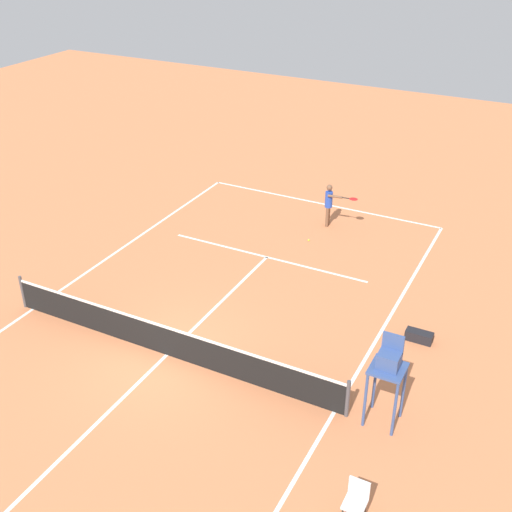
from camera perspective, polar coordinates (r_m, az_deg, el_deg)
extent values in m
plane|color=#D37A4C|center=(17.97, -7.89, -8.65)|extent=(60.00, 60.00, 0.00)
cube|color=white|center=(26.50, 5.83, 4.65)|extent=(9.78, 0.10, 0.01)
cube|color=white|center=(16.20, 6.96, -13.53)|extent=(0.10, 22.36, 0.01)
cube|color=white|center=(20.75, -19.14, -4.45)|extent=(0.10, 22.36, 0.01)
cube|color=white|center=(22.37, 0.97, -0.09)|extent=(7.33, 0.10, 0.01)
cube|color=white|center=(17.96, -7.89, -8.65)|extent=(0.10, 12.30, 0.01)
cylinder|color=#4C4C51|center=(15.78, 8.12, -12.42)|extent=(0.10, 0.10, 1.07)
cylinder|color=#4C4C51|center=(20.67, -19.97, -2.99)|extent=(0.10, 0.10, 1.07)
cube|color=black|center=(17.69, -7.98, -7.49)|extent=(10.38, 0.03, 0.91)
cube|color=white|center=(17.41, -8.09, -6.23)|extent=(10.38, 0.04, 0.06)
cylinder|color=brown|center=(24.63, 6.44, 3.63)|extent=(0.12, 0.12, 0.78)
cylinder|color=brown|center=(24.46, 6.32, 3.44)|extent=(0.12, 0.12, 0.78)
cylinder|color=#2647B7|center=(24.25, 6.47, 5.01)|extent=(0.28, 0.28, 0.61)
sphere|color=brown|center=(24.06, 6.53, 6.05)|extent=(0.22, 0.22, 0.22)
cylinder|color=brown|center=(24.41, 6.58, 5.24)|extent=(0.09, 0.09, 0.54)
cylinder|color=brown|center=(23.94, 7.02, 5.25)|extent=(0.55, 0.16, 0.09)
cylinder|color=black|center=(23.87, 7.95, 5.11)|extent=(0.26, 0.07, 0.04)
ellipsoid|color=red|center=(23.82, 8.64, 5.01)|extent=(0.35, 0.32, 0.04)
sphere|color=#CCE033|center=(23.49, 4.70, 1.41)|extent=(0.07, 0.07, 0.07)
cylinder|color=#38518C|center=(15.33, 12.19, -13.17)|extent=(0.07, 0.07, 1.55)
cylinder|color=#38518C|center=(15.45, 9.65, -12.48)|extent=(0.07, 0.07, 1.55)
cylinder|color=#38518C|center=(15.85, 12.92, -11.61)|extent=(0.07, 0.07, 1.55)
cylinder|color=#38518C|center=(15.96, 10.47, -10.95)|extent=(0.07, 0.07, 1.55)
cube|color=#38518C|center=(15.13, 11.60, -9.74)|extent=(0.80, 0.80, 0.06)
cube|color=#38518C|center=(14.99, 11.69, -9.06)|extent=(0.50, 0.44, 0.40)
cube|color=#38518C|center=(14.94, 12.05, -7.57)|extent=(0.50, 0.06, 0.50)
cylinder|color=#262626|center=(14.00, 9.63, -21.29)|extent=(0.04, 0.04, 0.45)
cylinder|color=#262626|center=(14.06, 8.18, -20.86)|extent=(0.04, 0.04, 0.45)
cube|color=silver|center=(13.73, 8.73, -20.91)|extent=(0.44, 0.44, 0.06)
cube|color=silver|center=(13.68, 9.14, -19.59)|extent=(0.44, 0.04, 0.44)
cube|color=black|center=(18.79, 14.25, -6.91)|extent=(0.76, 0.32, 0.30)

